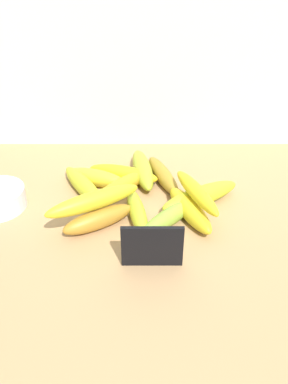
% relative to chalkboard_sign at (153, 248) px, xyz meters
% --- Properties ---
extents(counter_top, '(1.10, 0.76, 0.03)m').
position_rel_chalkboard_sign_xyz_m(counter_top, '(0.05, 0.13, -0.05)').
color(counter_top, tan).
rests_on(counter_top, ground).
extents(back_wall, '(1.30, 0.02, 0.70)m').
position_rel_chalkboard_sign_xyz_m(back_wall, '(0.05, 0.52, 0.28)').
color(back_wall, silver).
rests_on(back_wall, ground).
extents(chalkboard_sign, '(0.11, 0.02, 0.08)m').
position_rel_chalkboard_sign_xyz_m(chalkboard_sign, '(0.00, 0.00, 0.00)').
color(chalkboard_sign, black).
rests_on(chalkboard_sign, counter_top).
extents(banana_0, '(0.09, 0.19, 0.04)m').
position_rel_chalkboard_sign_xyz_m(banana_0, '(0.03, 0.29, -0.02)').
color(banana_0, '#A37D25').
rests_on(banana_0, counter_top).
extents(banana_1, '(0.18, 0.09, 0.04)m').
position_rel_chalkboard_sign_xyz_m(banana_1, '(-0.07, 0.30, -0.02)').
color(banana_1, yellow).
rests_on(banana_1, counter_top).
extents(banana_2, '(0.14, 0.15, 0.04)m').
position_rel_chalkboard_sign_xyz_m(banana_2, '(-0.07, 0.24, -0.02)').
color(banana_2, gold).
rests_on(banana_2, counter_top).
extents(banana_3, '(0.15, 0.16, 0.04)m').
position_rel_chalkboard_sign_xyz_m(banana_3, '(0.04, 0.12, -0.02)').
color(banana_3, '#88AD38').
rests_on(banana_3, counter_top).
extents(banana_4, '(0.07, 0.20, 0.04)m').
position_rel_chalkboard_sign_xyz_m(banana_4, '(-0.02, 0.31, -0.02)').
color(banana_4, '#A7B62D').
rests_on(banana_4, counter_top).
extents(banana_5, '(0.13, 0.18, 0.04)m').
position_rel_chalkboard_sign_xyz_m(banana_5, '(-0.16, 0.24, -0.02)').
color(banana_5, gold).
rests_on(banana_5, counter_top).
extents(banana_6, '(0.16, 0.09, 0.04)m').
position_rel_chalkboard_sign_xyz_m(banana_6, '(-0.13, 0.27, -0.02)').
color(banana_6, yellow).
rests_on(banana_6, counter_top).
extents(banana_7, '(0.10, 0.17, 0.04)m').
position_rel_chalkboard_sign_xyz_m(banana_7, '(0.08, 0.14, -0.02)').
color(banana_7, yellow).
rests_on(banana_7, counter_top).
extents(banana_8, '(0.20, 0.14, 0.04)m').
position_rel_chalkboard_sign_xyz_m(banana_8, '(0.11, 0.19, -0.02)').
color(banana_8, gold).
rests_on(banana_8, counter_top).
extents(banana_9, '(0.15, 0.12, 0.04)m').
position_rel_chalkboard_sign_xyz_m(banana_9, '(-0.11, 0.11, -0.02)').
color(banana_9, '#B37F28').
rests_on(banana_9, counter_top).
extents(banana_10, '(0.07, 0.18, 0.03)m').
position_rel_chalkboard_sign_xyz_m(banana_10, '(-0.03, 0.14, -0.02)').
color(banana_10, '#ABBD29').
rests_on(banana_10, counter_top).
extents(banana_11, '(0.09, 0.18, 0.03)m').
position_rel_chalkboard_sign_xyz_m(banana_11, '(0.09, 0.15, 0.02)').
color(banana_11, yellow).
rests_on(banana_11, banana_7).
extents(banana_12, '(0.19, 0.14, 0.04)m').
position_rel_chalkboard_sign_xyz_m(banana_12, '(-0.12, 0.12, 0.02)').
color(banana_12, gold).
rests_on(banana_12, banana_9).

